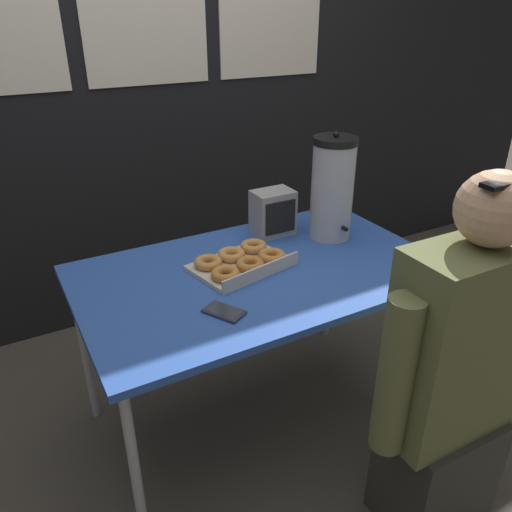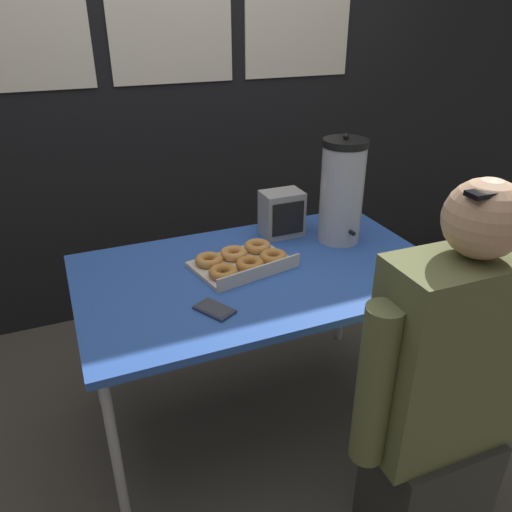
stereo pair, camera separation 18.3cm
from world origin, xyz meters
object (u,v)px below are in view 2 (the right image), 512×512
Objects in this scene: donut_box at (242,261)px; cell_phone at (214,309)px; space_heater at (282,214)px; coffee_urn at (342,191)px; person_seated at (445,396)px.

donut_box reaches higher than cell_phone.
space_heater is at bearing 27.04° from donut_box.
space_heater is at bearing 145.07° from coffee_urn.
coffee_urn reaches higher than cell_phone.
coffee_urn is at bearing -2.88° from cell_phone.
coffee_urn reaches higher than donut_box.
coffee_urn reaches higher than space_heater.
donut_box is 0.50m from coffee_urn.
space_heater is (-0.20, 0.14, -0.12)m from coffee_urn.
space_heater is 0.15× the size of person_seated.
cell_phone is 0.75m from person_seated.
coffee_urn is at bearing -2.81° from donut_box.
space_heater reaches higher than donut_box.
space_heater is (0.26, 0.21, 0.07)m from donut_box.
person_seated is (-0.11, -0.81, -0.36)m from coffee_urn.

